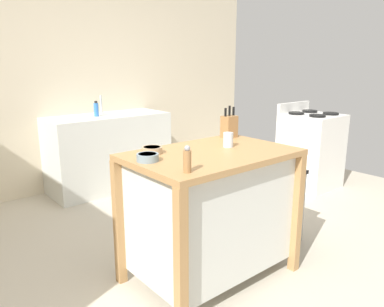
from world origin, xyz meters
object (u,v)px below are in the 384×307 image
kitchen_island (211,209)px  pepper_grinder (187,160)px  knife_block (229,126)px  bowl_stoneware_deep (152,150)px  stove (310,150)px  drinking_cup (228,140)px  sink_faucet (101,105)px  trash_bin (279,206)px  bottle_spray_cleaner (96,109)px  bowl_ceramic_wide (148,157)px

kitchen_island → pepper_grinder: (-0.42, -0.26, 0.47)m
knife_block → bowl_stoneware_deep: (-0.76, -0.05, -0.07)m
pepper_grinder → stove: size_ratio=0.15×
drinking_cup → sink_faucet: 2.31m
pepper_grinder → trash_bin: size_ratio=0.24×
pepper_grinder → trash_bin: 1.41m
knife_block → drinking_cup: (-0.25, -0.24, -0.04)m
pepper_grinder → bottle_spray_cleaner: (0.65, 2.44, -0.02)m
trash_bin → bottle_spray_cleaner: 2.33m
trash_bin → sink_faucet: bearing=100.3°
bowl_ceramic_wide → pepper_grinder: size_ratio=0.89×
bowl_ceramic_wide → bottle_spray_cleaner: bearing=72.0°
pepper_grinder → bottle_spray_cleaner: size_ratio=0.86×
bowl_ceramic_wide → stove: (2.72, 0.61, -0.49)m
kitchen_island → sink_faucet: sink_faucet is taller
drinking_cup → bowl_ceramic_wide: bearing=176.4°
knife_block → drinking_cup: bearing=-136.4°
sink_faucet → pepper_grinder: bearing=-106.9°
sink_faucet → bottle_spray_cleaner: 0.22m
knife_block → bowl_stoneware_deep: bearing=-176.0°
knife_block → bottle_spray_cleaner: knife_block is taller
bowl_stoneware_deep → bowl_ceramic_wide: bearing=-131.8°
drinking_cup → stove: 2.24m
pepper_grinder → trash_bin: (1.21, 0.27, -0.67)m
stove → bowl_stoneware_deep: bearing=-169.8°
bowl_ceramic_wide → bowl_stoneware_deep: bearing=48.2°
kitchen_island → stove: bearing=16.7°
bowl_ceramic_wide → sink_faucet: sink_faucet is taller
kitchen_island → bowl_ceramic_wide: bearing=171.3°
kitchen_island → pepper_grinder: 0.68m
bowl_ceramic_wide → pepper_grinder: 0.34m
drinking_cup → bottle_spray_cleaner: bottle_spray_cleaner is taller
bowl_ceramic_wide → stove: size_ratio=0.13×
kitchen_island → sink_faucet: size_ratio=5.06×
bowl_stoneware_deep → trash_bin: size_ratio=0.21×
bowl_stoneware_deep → pepper_grinder: bearing=-101.0°
sink_faucet → drinking_cup: bearing=-94.6°
trash_bin → sink_faucet: (-0.42, 2.32, 0.68)m
bowl_stoneware_deep → drinking_cup: 0.55m
pepper_grinder → bowl_ceramic_wide: bearing=96.4°
knife_block → sink_faucet: bearing=91.8°
drinking_cup → trash_bin: bearing=-1.7°
bowl_ceramic_wide → drinking_cup: (0.64, -0.04, 0.03)m
bowl_stoneware_deep → drinking_cup: drinking_cup is taller
bowl_stoneware_deep → sink_faucet: (0.70, 2.12, 0.06)m
kitchen_island → bowl_ceramic_wide: (-0.46, 0.07, 0.43)m
sink_faucet → knife_block: bearing=-88.2°
kitchen_island → bowl_stoneware_deep: bowl_stoneware_deep is taller
bowl_ceramic_wide → bottle_spray_cleaner: (0.69, 2.10, 0.03)m
kitchen_island → drinking_cup: size_ratio=10.84×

